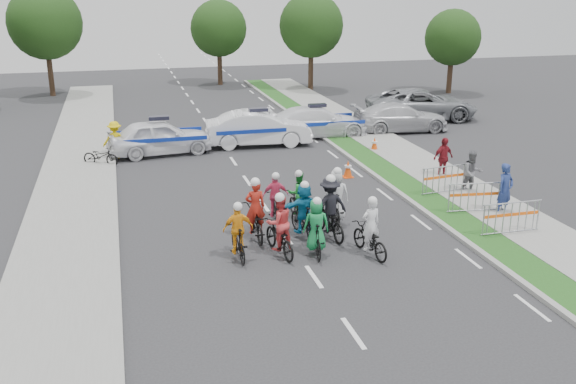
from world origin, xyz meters
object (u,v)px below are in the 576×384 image
object	(u,v)px
barrier_2	(445,181)
spectator_2	(443,158)
rider_9	(275,202)
spectator_0	(505,189)
police_car_2	(317,122)
tree_3	(45,23)
rider_3	(238,237)
rider_0	(370,236)
police_car_0	(160,137)
barrier_1	(476,199)
spectator_1	(472,173)
rider_5	(304,213)
parked_bike	(101,156)
tree_1	(311,26)
rider_1	(316,232)
tree_4	(219,28)
police_car_1	(259,128)
barrier_0	(511,219)
cone_0	(348,169)
rider_4	(329,213)
civilian_suv	(421,104)
rider_7	(336,202)
marshal_hiviz	(115,140)
civilian_sedan	(400,118)
rider_2	(279,232)
rider_8	(298,200)
rider_6	(255,218)

from	to	relation	value
barrier_2	spectator_2	bearing A→B (deg)	64.38
rider_9	spectator_0	world-z (taller)	spectator_0
police_car_2	tree_3	size ratio (longest dim) A/B	0.71
rider_3	rider_0	bearing A→B (deg)	166.69
police_car_0	spectator_2	xyz separation A→B (m)	(10.65, -6.69, 0.03)
barrier_1	barrier_2	distance (m)	2.14
spectator_1	police_car_2	bearing A→B (deg)	107.81
rider_5	parked_bike	bearing A→B (deg)	-68.24
parked_bike	police_car_2	bearing A→B (deg)	-46.81
police_car_0	parked_bike	world-z (taller)	police_car_0
barrier_1	tree_1	world-z (taller)	tree_1
rider_0	rider_1	xyz separation A→B (m)	(-1.48, 0.45, 0.09)
tree_3	tree_4	distance (m)	12.19
police_car_1	rider_9	bearing A→B (deg)	175.47
spectator_2	barrier_0	distance (m)	6.29
rider_3	barrier_1	bearing A→B (deg)	-171.79
rider_9	barrier_0	size ratio (longest dim) A/B	0.85
barrier_2	rider_5	bearing A→B (deg)	-157.50
barrier_1	parked_bike	bearing A→B (deg)	142.11
cone_0	parked_bike	world-z (taller)	parked_bike
barrier_1	rider_9	bearing A→B (deg)	170.62
police_car_2	barrier_0	size ratio (longest dim) A/B	2.61
spectator_1	rider_4	bearing A→B (deg)	-154.58
barrier_1	barrier_0	bearing A→B (deg)	-90.00
spectator_1	rider_3	bearing A→B (deg)	-156.34
cone_0	tree_1	size ratio (longest dim) A/B	0.10
spectator_1	barrier_2	xyz separation A→B (m)	(-1.02, 0.12, -0.26)
parked_bike	tree_3	distance (m)	20.00
tree_1	police_car_0	bearing A→B (deg)	-126.97
rider_5	civilian_suv	xyz separation A→B (m)	(11.47, 15.34, 0.10)
rider_7	rider_1	bearing A→B (deg)	68.94
barrier_1	tree_4	world-z (taller)	tree_4
rider_5	marshal_hiviz	world-z (taller)	rider_5
rider_5	spectator_2	world-z (taller)	rider_5
civilian_sedan	barrier_1	xyz separation A→B (m)	(-2.86, -12.39, -0.17)
rider_1	tree_4	bearing A→B (deg)	-86.94
rider_1	civilian_sedan	size ratio (longest dim) A/B	0.35
rider_2	barrier_0	distance (m)	7.25
spectator_1	cone_0	xyz separation A→B (m)	(-3.68, 3.19, -0.48)
rider_8	marshal_hiviz	bearing A→B (deg)	-63.18
rider_0	police_car_2	xyz separation A→B (m)	(3.01, 14.67, 0.16)
rider_0	rider_6	bearing A→B (deg)	-46.32
cone_0	tree_3	world-z (taller)	tree_3
rider_3	rider_9	xyz separation A→B (m)	(1.73, 2.63, -0.01)
rider_8	spectator_2	world-z (taller)	rider_8
spectator_1	spectator_2	distance (m)	2.15
tree_1	tree_3	distance (m)	18.11
rider_1	marshal_hiviz	size ratio (longest dim) A/B	1.07
rider_6	spectator_1	distance (m)	8.91
police_car_1	marshal_hiviz	size ratio (longest dim) A/B	3.02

